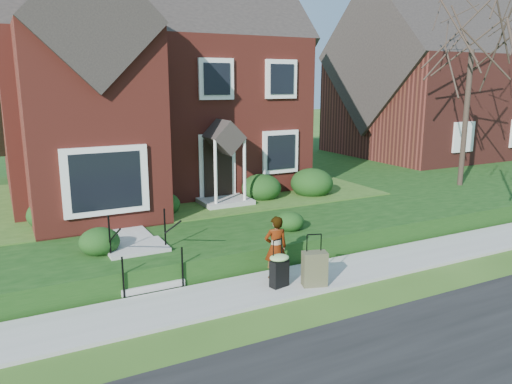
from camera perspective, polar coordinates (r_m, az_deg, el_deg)
ground at (r=11.43m, az=2.07°, el=-10.84°), size 120.00×120.00×0.00m
sidewalk at (r=11.41m, az=2.08°, el=-10.66°), size 60.00×1.60×0.08m
terrace at (r=22.42m, az=-2.72°, el=1.67°), size 44.00×20.00×0.60m
walkway at (r=14.89m, az=-16.08°, el=-3.15°), size 1.20×6.00×0.06m
main_house at (r=19.38m, az=-12.95°, el=14.41°), size 10.40×10.20×9.40m
neighbour_house at (r=29.22m, az=19.60°, el=13.27°), size 9.40×8.00×9.20m
front_steps at (r=11.99m, az=-12.94°, el=-7.57°), size 1.40×2.02×1.50m
foundation_shrubs at (r=15.77m, az=-3.53°, el=-0.23°), size 9.98×4.62×1.05m
woman at (r=11.46m, az=2.28°, el=-6.36°), size 0.60×0.45×1.48m
suitcase_black at (r=11.13m, az=2.68°, el=-8.73°), size 0.51×0.45×1.08m
suitcase_olive at (r=11.26m, az=6.71°, el=-8.70°), size 0.61×0.45×1.17m
tree_gap at (r=20.59m, az=23.57°, el=16.01°), size 5.54×5.54×7.91m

